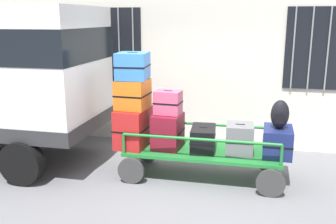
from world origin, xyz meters
name	(u,v)px	position (x,y,z in m)	size (l,w,h in m)	color
ground_plane	(177,188)	(0.00, 0.00, 0.00)	(40.00, 40.00, 0.00)	slate
building_wall	(202,21)	(0.00, 2.35, 2.50)	(12.00, 0.38, 5.00)	silver
luggage_cart	(203,155)	(0.32, 0.50, 0.38)	(2.55, 1.03, 0.47)	#1E722D
cart_railing	(203,133)	(0.32, 0.50, 0.75)	(2.43, 0.89, 0.33)	#1E722D
suitcase_left_bottom	(134,127)	(-0.83, 0.48, 0.79)	(0.52, 0.75, 0.64)	#B21E1E
suitcase_left_middle	(133,94)	(-0.83, 0.47, 1.35)	(0.51, 0.55, 0.48)	orange
suitcase_left_top	(133,66)	(-0.83, 0.50, 1.80)	(0.52, 0.57, 0.43)	#3372C6
suitcase_midleft_bottom	(168,131)	(-0.25, 0.49, 0.76)	(0.49, 0.56, 0.57)	maroon
suitcase_midleft_middle	(168,102)	(-0.25, 0.51, 1.23)	(0.44, 0.35, 0.38)	#CC4C72
suitcase_center_bottom	(203,139)	(0.32, 0.52, 0.66)	(0.42, 0.65, 0.38)	black
suitcase_midright_bottom	(240,139)	(0.90, 0.50, 0.71)	(0.45, 0.49, 0.47)	slate
suitcase_right_bottom	(277,142)	(1.47, 0.54, 0.69)	(0.46, 0.64, 0.44)	navy
backpack	(280,115)	(1.48, 0.50, 1.13)	(0.27, 0.22, 0.44)	black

